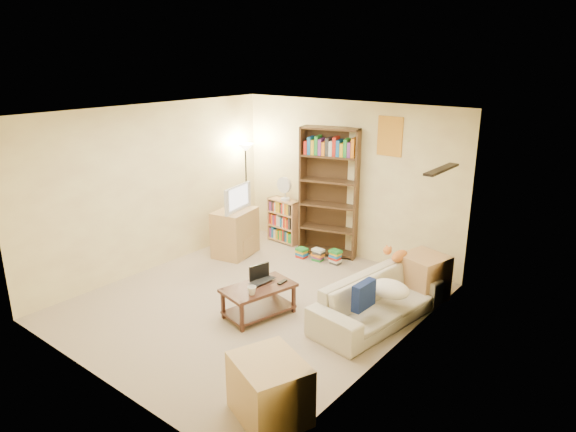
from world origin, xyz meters
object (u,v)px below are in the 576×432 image
(side_table, at_px, (423,277))
(laptop, at_px, (265,282))
(sofa, at_px, (378,301))
(tall_bookshelf, at_px, (329,189))
(tv_stand, at_px, (235,232))
(desk_fan, at_px, (284,188))
(mug, at_px, (252,291))
(television, at_px, (234,198))
(coffee_table, at_px, (259,297))
(end_cabinet, at_px, (270,389))
(floor_lamp, at_px, (246,163))
(tabby_cat, at_px, (397,255))
(short_bookshelf, at_px, (284,221))

(side_table, bearing_deg, laptop, -131.04)
(sofa, height_order, side_table, side_table)
(tall_bookshelf, bearing_deg, tv_stand, -157.18)
(tv_stand, height_order, desk_fan, desk_fan)
(tall_bookshelf, bearing_deg, mug, -93.10)
(sofa, bearing_deg, television, 88.24)
(coffee_table, height_order, tv_stand, tv_stand)
(mug, distance_m, television, 2.40)
(tall_bookshelf, relative_size, end_cabinet, 3.07)
(desk_fan, height_order, floor_lamp, floor_lamp)
(coffee_table, distance_m, end_cabinet, 1.91)
(tabby_cat, bearing_deg, floor_lamp, 171.00)
(television, bearing_deg, laptop, -136.78)
(coffee_table, distance_m, side_table, 2.23)
(coffee_table, distance_m, television, 2.26)
(mug, bearing_deg, short_bookshelf, 121.38)
(desk_fan, distance_m, side_table, 2.94)
(sofa, distance_m, tv_stand, 2.98)
(laptop, xyz_separation_m, desk_fan, (-1.41, 2.13, 0.59))
(coffee_table, relative_size, tv_stand, 1.29)
(tabby_cat, distance_m, laptop, 1.81)
(tv_stand, distance_m, tall_bookshelf, 1.69)
(television, xyz_separation_m, desk_fan, (0.29, 0.93, 0.03))
(tabby_cat, bearing_deg, television, -175.31)
(short_bookshelf, height_order, end_cabinet, short_bookshelf)
(laptop, relative_size, short_bookshelf, 0.50)
(sofa, bearing_deg, side_table, -2.39)
(sofa, distance_m, floor_lamp, 3.74)
(end_cabinet, bearing_deg, side_table, 88.70)
(tv_stand, bearing_deg, tall_bookshelf, 27.64)
(tall_bookshelf, bearing_deg, sofa, -56.60)
(desk_fan, xyz_separation_m, side_table, (2.81, -0.52, -0.69))
(sofa, bearing_deg, short_bookshelf, 69.26)
(coffee_table, distance_m, mug, 0.31)
(short_bookshelf, height_order, floor_lamp, floor_lamp)
(coffee_table, height_order, end_cabinet, end_cabinet)
(television, height_order, short_bookshelf, television)
(short_bookshelf, bearing_deg, end_cabinet, -48.94)
(laptop, xyz_separation_m, short_bookshelf, (-1.45, 2.17, -0.03))
(sofa, distance_m, laptop, 1.42)
(tabby_cat, bearing_deg, short_bookshelf, 163.83)
(sofa, distance_m, end_cabinet, 2.17)
(sofa, bearing_deg, desk_fan, 69.56)
(laptop, distance_m, tall_bookshelf, 2.33)
(mug, bearing_deg, end_cabinet, -42.25)
(television, bearing_deg, side_table, -94.02)
(sofa, relative_size, side_table, 3.11)
(tall_bookshelf, distance_m, short_bookshelf, 1.18)
(sofa, height_order, laptop, sofa)
(sofa, xyz_separation_m, tabby_cat, (-0.14, 0.74, 0.34))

